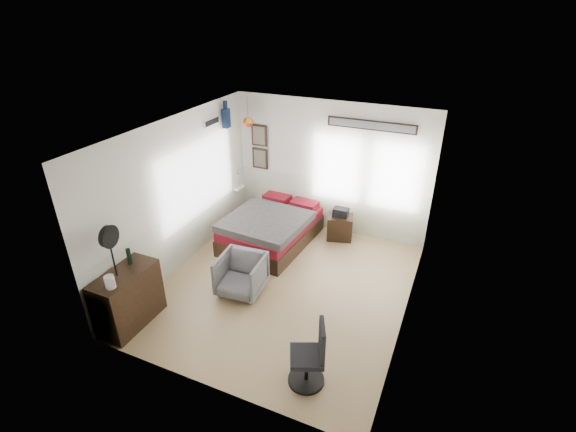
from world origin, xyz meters
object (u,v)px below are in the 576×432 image
(armchair, at_px, (241,275))
(task_chair, at_px, (311,360))
(bed, at_px, (271,229))
(nightstand, at_px, (340,227))
(dresser, at_px, (128,298))

(armchair, height_order, task_chair, task_chair)
(armchair, bearing_deg, task_chair, -41.28)
(bed, relative_size, task_chair, 2.24)
(bed, bearing_deg, nightstand, 35.06)
(dresser, relative_size, task_chair, 1.07)
(dresser, bearing_deg, task_chair, 1.05)
(armchair, height_order, nightstand, armchair)
(armchair, relative_size, task_chair, 0.79)
(nightstand, bearing_deg, armchair, -127.25)
(bed, relative_size, dresser, 2.09)
(bed, relative_size, armchair, 2.84)
(dresser, xyz_separation_m, task_chair, (2.86, 0.05, -0.07))
(dresser, xyz_separation_m, nightstand, (2.11, 3.66, -0.20))
(dresser, relative_size, nightstand, 2.01)
(bed, bearing_deg, dresser, -102.80)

